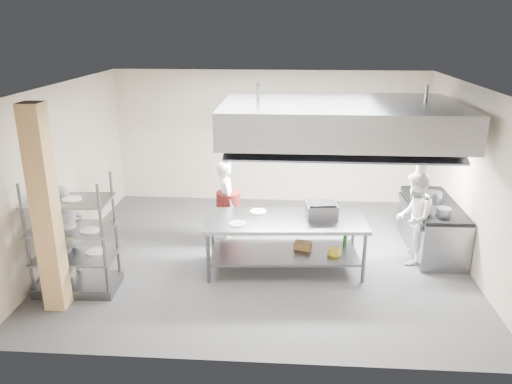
# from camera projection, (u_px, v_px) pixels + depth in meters

# --- Properties ---
(floor) EXTENTS (7.00, 7.00, 0.00)m
(floor) POSITION_uv_depth(u_px,v_px,m) (262.00, 255.00, 8.99)
(floor) COLOR #363639
(floor) RESTS_ON ground
(ceiling) EXTENTS (7.00, 7.00, 0.00)m
(ceiling) POSITION_uv_depth(u_px,v_px,m) (263.00, 86.00, 8.02)
(ceiling) COLOR silver
(ceiling) RESTS_ON wall_back
(wall_back) EXTENTS (7.00, 0.00, 7.00)m
(wall_back) POSITION_uv_depth(u_px,v_px,m) (270.00, 137.00, 11.34)
(wall_back) COLOR #C0B099
(wall_back) RESTS_ON ground
(wall_left) EXTENTS (0.00, 6.00, 6.00)m
(wall_left) POSITION_uv_depth(u_px,v_px,m) (63.00, 171.00, 8.73)
(wall_left) COLOR #C0B099
(wall_left) RESTS_ON ground
(wall_right) EXTENTS (0.00, 6.00, 6.00)m
(wall_right) POSITION_uv_depth(u_px,v_px,m) (473.00, 180.00, 8.28)
(wall_right) COLOR #C0B099
(wall_right) RESTS_ON ground
(column) EXTENTS (0.30, 0.30, 3.00)m
(column) POSITION_uv_depth(u_px,v_px,m) (46.00, 211.00, 6.90)
(column) COLOR #E1B073
(column) RESTS_ON floor
(exhaust_hood) EXTENTS (4.00, 2.50, 0.60)m
(exhaust_hood) POSITION_uv_depth(u_px,v_px,m) (340.00, 120.00, 8.51)
(exhaust_hood) COLOR gray
(exhaust_hood) RESTS_ON ceiling
(hood_strip_a) EXTENTS (1.60, 0.12, 0.04)m
(hood_strip_a) POSITION_uv_depth(u_px,v_px,m) (287.00, 137.00, 8.67)
(hood_strip_a) COLOR white
(hood_strip_a) RESTS_ON exhaust_hood
(hood_strip_b) EXTENTS (1.60, 0.12, 0.04)m
(hood_strip_b) POSITION_uv_depth(u_px,v_px,m) (392.00, 139.00, 8.55)
(hood_strip_b) COLOR white
(hood_strip_b) RESTS_ON exhaust_hood
(wall_shelf) EXTENTS (1.50, 0.28, 0.04)m
(wall_shelf) POSITION_uv_depth(u_px,v_px,m) (350.00, 140.00, 11.07)
(wall_shelf) COLOR gray
(wall_shelf) RESTS_ON wall_back
(island) EXTENTS (2.71, 1.28, 0.91)m
(island) POSITION_uv_depth(u_px,v_px,m) (284.00, 244.00, 8.35)
(island) COLOR slate
(island) RESTS_ON floor
(island_worktop) EXTENTS (2.71, 1.28, 0.06)m
(island_worktop) POSITION_uv_depth(u_px,v_px,m) (285.00, 221.00, 8.21)
(island_worktop) COLOR gray
(island_worktop) RESTS_ON island
(island_undershelf) EXTENTS (2.49, 1.16, 0.04)m
(island_undershelf) POSITION_uv_depth(u_px,v_px,m) (284.00, 253.00, 8.40)
(island_undershelf) COLOR slate
(island_undershelf) RESTS_ON island
(pass_rack) EXTENTS (1.26, 0.77, 1.83)m
(pass_rack) POSITION_uv_depth(u_px,v_px,m) (73.00, 235.00, 7.56)
(pass_rack) COLOR gray
(pass_rack) RESTS_ON floor
(cooking_range) EXTENTS (0.80, 2.00, 0.84)m
(cooking_range) POSITION_uv_depth(u_px,v_px,m) (431.00, 227.00, 9.12)
(cooking_range) COLOR gray
(cooking_range) RESTS_ON floor
(range_top) EXTENTS (0.78, 1.96, 0.06)m
(range_top) POSITION_uv_depth(u_px,v_px,m) (434.00, 204.00, 8.98)
(range_top) COLOR black
(range_top) RESTS_ON cooking_range
(chef_head) EXTENTS (0.55, 0.68, 1.61)m
(chef_head) POSITION_uv_depth(u_px,v_px,m) (226.00, 202.00, 9.28)
(chef_head) COLOR silver
(chef_head) RESTS_ON floor
(chef_line) EXTENTS (0.84, 0.94, 1.62)m
(chef_line) POSITION_uv_depth(u_px,v_px,m) (414.00, 218.00, 8.51)
(chef_line) COLOR silver
(chef_line) RESTS_ON floor
(chef_plating) EXTENTS (0.58, 1.02, 1.63)m
(chef_plating) POSITION_uv_depth(u_px,v_px,m) (67.00, 235.00, 7.82)
(chef_plating) COLOR silver
(chef_plating) RESTS_ON floor
(griddle) EXTENTS (0.54, 0.44, 0.24)m
(griddle) POSITION_uv_depth(u_px,v_px,m) (321.00, 211.00, 8.21)
(griddle) COLOR slate
(griddle) RESTS_ON island_worktop
(wicker_basket) EXTENTS (0.32, 0.26, 0.12)m
(wicker_basket) POSITION_uv_depth(u_px,v_px,m) (303.00, 245.00, 8.47)
(wicker_basket) COLOR olive
(wicker_basket) RESTS_ON island_undershelf
(stockpot) EXTENTS (0.29, 0.29, 0.20)m
(stockpot) POSITION_uv_depth(u_px,v_px,m) (433.00, 197.00, 8.96)
(stockpot) COLOR gray
(stockpot) RESTS_ON range_top
(plate_stack) EXTENTS (0.28, 0.28, 0.05)m
(plate_stack) POSITION_uv_depth(u_px,v_px,m) (75.00, 255.00, 7.66)
(plate_stack) COLOR white
(plate_stack) RESTS_ON pass_rack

